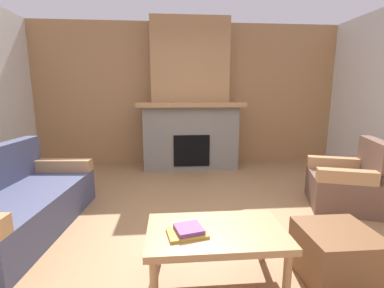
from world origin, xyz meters
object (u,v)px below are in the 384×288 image
(coffee_table, at_px, (216,236))
(couch, at_px, (15,205))
(armchair, at_px, (348,184))
(ottoman, at_px, (336,255))
(fireplace, at_px, (190,105))

(coffee_table, bearing_deg, couch, 153.80)
(armchair, distance_m, ottoman, 1.59)
(fireplace, height_order, couch, fireplace)
(armchair, height_order, ottoman, armchair)
(couch, distance_m, armchair, 3.76)
(armchair, relative_size, ottoman, 1.85)
(ottoman, bearing_deg, coffee_table, 177.84)
(couch, bearing_deg, ottoman, -18.98)
(fireplace, height_order, ottoman, fireplace)
(armchair, bearing_deg, fireplace, 131.04)
(armchair, height_order, coffee_table, armchair)
(fireplace, distance_m, ottoman, 3.58)
(couch, relative_size, armchair, 1.94)
(fireplace, xyz_separation_m, coffee_table, (-0.06, -3.30, -0.79))
(armchair, bearing_deg, ottoman, -126.65)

